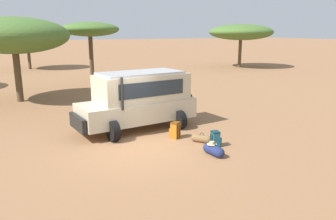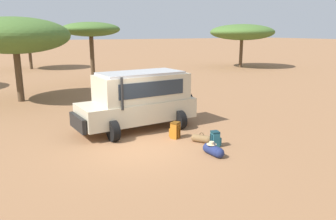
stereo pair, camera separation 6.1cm
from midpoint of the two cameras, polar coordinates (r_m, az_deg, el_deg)
name	(u,v)px [view 1 (the left image)]	position (r m, az deg, el deg)	size (l,w,h in m)	color
ground_plane	(138,148)	(11.87, -5.42, -6.64)	(320.00, 320.00, 0.00)	#936642
safari_vehicle	(139,99)	(13.90, -5.18, 1.92)	(5.44, 3.03, 2.44)	beige
backpack_beside_front_wheel	(215,139)	(12.02, 8.12, -5.03)	(0.41, 0.37, 0.58)	#235B6B
backpack_cluster_center	(175,130)	(12.81, 1.12, -3.56)	(0.45, 0.46, 0.65)	#B26619
duffel_bag_low_black_case	(214,150)	(11.22, 7.79, -6.93)	(0.41, 0.93, 0.45)	navy
duffel_bag_soft_canvas	(202,139)	(12.44, 5.73, -4.99)	(0.61, 0.73, 0.39)	brown
acacia_tree_centre_back	(14,36)	(21.13, -25.36, 11.63)	(6.24, 5.92, 4.90)	brown
acacia_tree_right_mid	(27,33)	(39.52, -23.44, 12.23)	(5.93, 6.13, 4.90)	brown
acacia_tree_far_right	(90,30)	(26.72, -13.51, 13.42)	(4.55, 4.10, 4.80)	brown
acacia_tree_distant_right	(241,32)	(39.12, 12.54, 13.08)	(7.30, 7.13, 4.89)	brown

